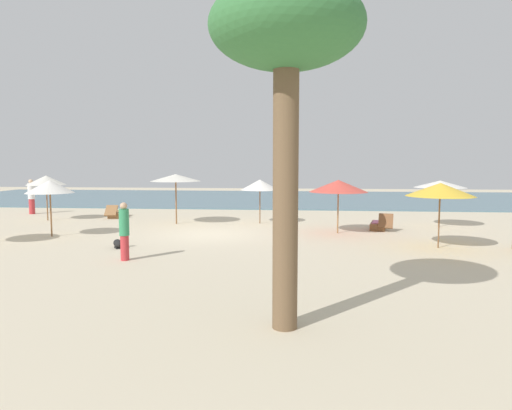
{
  "coord_description": "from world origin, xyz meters",
  "views": [
    {
      "loc": [
        3.42,
        -17.33,
        2.86
      ],
      "look_at": [
        1.75,
        0.7,
        1.1
      ],
      "focal_mm": 31.97,
      "sensor_mm": 36.0,
      "label": 1
    }
  ],
  "objects_px": {
    "umbrella_4": "(440,184)",
    "person_1": "(31,196)",
    "umbrella_3": "(176,178)",
    "umbrella_7": "(46,180)",
    "umbrella_1": "(440,190)",
    "lounger_1": "(379,225)",
    "umbrella_0": "(50,187)",
    "lounger_2": "(117,214)",
    "palm_0": "(286,41)",
    "person_0": "(124,231)",
    "dog": "(119,243)",
    "umbrella_5": "(338,186)",
    "umbrella_2": "(260,185)"
  },
  "relations": [
    {
      "from": "umbrella_4",
      "to": "person_1",
      "type": "xyz_separation_m",
      "value": [
        -20.41,
        2.98,
        -0.91
      ]
    },
    {
      "from": "umbrella_3",
      "to": "umbrella_7",
      "type": "height_order",
      "value": "umbrella_3"
    },
    {
      "from": "umbrella_1",
      "to": "lounger_1",
      "type": "height_order",
      "value": "umbrella_1"
    },
    {
      "from": "umbrella_0",
      "to": "lounger_2",
      "type": "relative_size",
      "value": 1.22
    },
    {
      "from": "umbrella_3",
      "to": "palm_0",
      "type": "xyz_separation_m",
      "value": [
        5.3,
        -12.52,
        2.7
      ]
    },
    {
      "from": "umbrella_4",
      "to": "umbrella_7",
      "type": "relative_size",
      "value": 1.01
    },
    {
      "from": "umbrella_1",
      "to": "umbrella_4",
      "type": "xyz_separation_m",
      "value": [
        1.48,
        4.96,
        -0.07
      ]
    },
    {
      "from": "person_0",
      "to": "dog",
      "type": "xyz_separation_m",
      "value": [
        -0.9,
        1.77,
        -0.7
      ]
    },
    {
      "from": "palm_0",
      "to": "dog",
      "type": "xyz_separation_m",
      "value": [
        -5.65,
        6.68,
        -4.63
      ]
    },
    {
      "from": "umbrella_4",
      "to": "lounger_2",
      "type": "distance_m",
      "value": 15.47
    },
    {
      "from": "umbrella_1",
      "to": "umbrella_7",
      "type": "height_order",
      "value": "umbrella_7"
    },
    {
      "from": "umbrella_1",
      "to": "person_1",
      "type": "relative_size",
      "value": 1.17
    },
    {
      "from": "umbrella_3",
      "to": "dog",
      "type": "distance_m",
      "value": 6.16
    },
    {
      "from": "umbrella_1",
      "to": "lounger_1",
      "type": "relative_size",
      "value": 1.25
    },
    {
      "from": "person_1",
      "to": "lounger_2",
      "type": "bearing_deg",
      "value": -10.79
    },
    {
      "from": "umbrella_1",
      "to": "lounger_2",
      "type": "height_order",
      "value": "umbrella_1"
    },
    {
      "from": "umbrella_5",
      "to": "palm_0",
      "type": "distance_m",
      "value": 11.02
    },
    {
      "from": "lounger_1",
      "to": "person_1",
      "type": "height_order",
      "value": "person_1"
    },
    {
      "from": "umbrella_0",
      "to": "umbrella_5",
      "type": "height_order",
      "value": "umbrella_0"
    },
    {
      "from": "umbrella_7",
      "to": "person_1",
      "type": "xyz_separation_m",
      "value": [
        -2.29,
        2.45,
        -0.98
      ]
    },
    {
      "from": "umbrella_7",
      "to": "person_0",
      "type": "relative_size",
      "value": 1.29
    },
    {
      "from": "umbrella_3",
      "to": "palm_0",
      "type": "bearing_deg",
      "value": -67.06
    },
    {
      "from": "lounger_1",
      "to": "palm_0",
      "type": "xyz_separation_m",
      "value": [
        -3.61,
        -11.72,
        4.62
      ]
    },
    {
      "from": "umbrella_0",
      "to": "umbrella_4",
      "type": "height_order",
      "value": "umbrella_0"
    },
    {
      "from": "lounger_1",
      "to": "dog",
      "type": "relative_size",
      "value": 2.79
    },
    {
      "from": "umbrella_7",
      "to": "palm_0",
      "type": "distance_m",
      "value": 17.93
    },
    {
      "from": "umbrella_7",
      "to": "person_0",
      "type": "bearing_deg",
      "value": -49.43
    },
    {
      "from": "umbrella_1",
      "to": "umbrella_5",
      "type": "bearing_deg",
      "value": 137.46
    },
    {
      "from": "umbrella_3",
      "to": "umbrella_4",
      "type": "height_order",
      "value": "umbrella_3"
    },
    {
      "from": "umbrella_4",
      "to": "palm_0",
      "type": "distance_m",
      "value": 14.43
    },
    {
      "from": "person_1",
      "to": "dog",
      "type": "height_order",
      "value": "person_1"
    },
    {
      "from": "umbrella_2",
      "to": "umbrella_5",
      "type": "distance_m",
      "value": 4.2
    },
    {
      "from": "umbrella_2",
      "to": "dog",
      "type": "distance_m",
      "value": 7.76
    },
    {
      "from": "umbrella_0",
      "to": "umbrella_1",
      "type": "height_order",
      "value": "umbrella_1"
    },
    {
      "from": "palm_0",
      "to": "umbrella_7",
      "type": "bearing_deg",
      "value": 131.91
    },
    {
      "from": "umbrella_1",
      "to": "person_0",
      "type": "height_order",
      "value": "umbrella_1"
    },
    {
      "from": "umbrella_5",
      "to": "lounger_1",
      "type": "height_order",
      "value": "umbrella_5"
    },
    {
      "from": "umbrella_2",
      "to": "person_1",
      "type": "distance_m",
      "value": 12.86
    },
    {
      "from": "dog",
      "to": "umbrella_4",
      "type": "bearing_deg",
      "value": 26.49
    },
    {
      "from": "umbrella_0",
      "to": "lounger_2",
      "type": "height_order",
      "value": "umbrella_0"
    },
    {
      "from": "umbrella_2",
      "to": "umbrella_7",
      "type": "relative_size",
      "value": 0.93
    },
    {
      "from": "umbrella_4",
      "to": "person_0",
      "type": "bearing_deg",
      "value": -145.04
    },
    {
      "from": "umbrella_3",
      "to": "lounger_1",
      "type": "distance_m",
      "value": 9.15
    },
    {
      "from": "palm_0",
      "to": "umbrella_5",
      "type": "bearing_deg",
      "value": 80.34
    },
    {
      "from": "lounger_2",
      "to": "dog",
      "type": "xyz_separation_m",
      "value": [
        3.29,
        -7.95,
        -0.01
      ]
    },
    {
      "from": "umbrella_2",
      "to": "umbrella_3",
      "type": "relative_size",
      "value": 0.89
    },
    {
      "from": "umbrella_3",
      "to": "person_0",
      "type": "relative_size",
      "value": 1.35
    },
    {
      "from": "umbrella_4",
      "to": "lounger_1",
      "type": "xyz_separation_m",
      "value": [
        -2.69,
        -0.92,
        -1.68
      ]
    },
    {
      "from": "umbrella_5",
      "to": "lounger_1",
      "type": "relative_size",
      "value": 1.31
    },
    {
      "from": "person_0",
      "to": "umbrella_0",
      "type": "bearing_deg",
      "value": 138.94
    }
  ]
}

